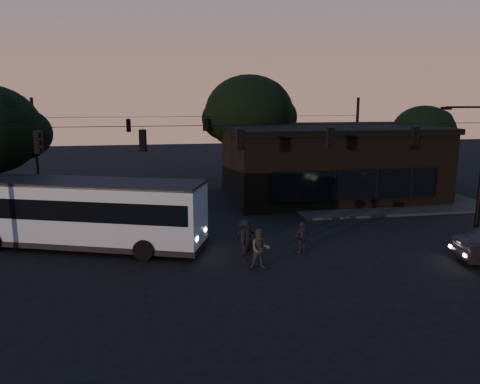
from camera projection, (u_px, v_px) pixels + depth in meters
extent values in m
plane|color=black|center=(257.00, 282.00, 19.29)|extent=(120.00, 120.00, 0.00)
cube|color=black|center=(375.00, 199.00, 34.86)|extent=(14.00, 10.00, 0.15)
cube|color=black|center=(1.00, 214.00, 30.38)|extent=(14.00, 10.00, 0.15)
cube|color=black|center=(328.00, 164.00, 35.79)|extent=(15.00, 10.00, 5.00)
cube|color=black|center=(329.00, 128.00, 35.26)|extent=(15.40, 10.40, 0.40)
cube|color=black|center=(355.00, 185.00, 30.99)|extent=(11.50, 0.18, 2.00)
cylinder|color=black|center=(249.00, 162.00, 40.82)|extent=(0.44, 0.44, 4.00)
ellipsoid|color=black|center=(249.00, 113.00, 39.99)|extent=(7.60, 7.60, 6.46)
cylinder|color=black|center=(420.00, 170.00, 39.47)|extent=(0.44, 0.44, 3.00)
ellipsoid|color=black|center=(423.00, 132.00, 38.85)|extent=(5.20, 5.20, 4.42)
cylinder|color=black|center=(240.00, 125.00, 21.93)|extent=(26.00, 0.03, 0.03)
cube|color=black|center=(38.00, 142.00, 20.51)|extent=(0.34, 0.30, 1.00)
cube|color=black|center=(143.00, 141.00, 21.28)|extent=(0.34, 0.30, 1.00)
cube|color=black|center=(240.00, 139.00, 22.06)|extent=(0.34, 0.30, 1.00)
cube|color=black|center=(331.00, 138.00, 22.83)|extent=(0.34, 0.30, 1.00)
cube|color=black|center=(415.00, 136.00, 23.61)|extent=(0.34, 0.30, 1.00)
cylinder|color=black|center=(35.00, 148.00, 35.61)|extent=(0.24, 0.24, 7.50)
cylinder|color=black|center=(356.00, 142.00, 40.09)|extent=(0.24, 0.24, 7.50)
cylinder|color=black|center=(205.00, 117.00, 37.41)|extent=(26.00, 0.03, 0.03)
cube|color=black|center=(129.00, 125.00, 36.50)|extent=(0.34, 0.30, 1.00)
cube|color=black|center=(205.00, 125.00, 37.54)|extent=(0.34, 0.30, 1.00)
cube|color=black|center=(277.00, 124.00, 38.57)|extent=(0.34, 0.30, 1.00)
cube|color=#7E90A0|center=(84.00, 210.00, 23.43)|extent=(12.32, 6.73, 2.86)
cube|color=black|center=(83.00, 205.00, 23.38)|extent=(11.88, 6.60, 0.99)
cube|color=black|center=(82.00, 182.00, 23.15)|extent=(12.32, 6.73, 0.17)
cube|color=black|center=(86.00, 240.00, 23.74)|extent=(12.44, 6.82, 0.28)
cylinder|color=black|center=(27.00, 227.00, 25.76)|extent=(1.03, 0.60, 0.99)
cylinder|color=black|center=(144.00, 250.00, 21.78)|extent=(1.03, 0.60, 0.99)
cylinder|color=black|center=(163.00, 234.00, 24.44)|extent=(1.03, 0.60, 0.99)
imported|color=black|center=(248.00, 241.00, 21.60)|extent=(0.83, 0.71, 1.93)
imported|color=#2E2F2A|center=(260.00, 249.00, 20.67)|extent=(0.95, 0.78, 1.81)
imported|color=black|center=(302.00, 238.00, 22.78)|extent=(0.98, 0.64, 1.54)
imported|color=black|center=(245.00, 237.00, 22.53)|extent=(1.27, 1.25, 1.75)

